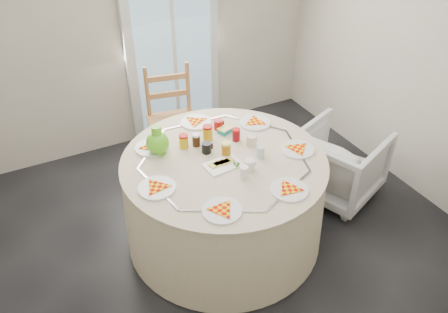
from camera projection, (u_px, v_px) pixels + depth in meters
name	position (u px, v px, depth m)	size (l,w,h in m)	color
floor	(226.00, 258.00, 3.48)	(4.00, 4.00, 0.00)	black
wall_back	(130.00, 23.00, 4.17)	(4.00, 0.02, 2.60)	#BCB5A3
glass_door	(172.00, 43.00, 4.43)	(1.00, 0.08, 2.10)	silver
table	(224.00, 200.00, 3.48)	(1.59, 1.59, 0.81)	beige
wooden_chair	(174.00, 126.00, 4.22)	(0.46, 0.44, 1.03)	#BA6645
armchair	(340.00, 157.00, 3.93)	(0.70, 0.66, 0.72)	silver
place_settings	(224.00, 160.00, 3.25)	(1.41, 1.41, 0.03)	white
jar_cluster	(209.00, 140.00, 3.39)	(0.46, 0.23, 0.14)	#964F24
butter_tub	(225.00, 132.00, 3.54)	(0.11, 0.08, 0.05)	teal
green_pitcher	(158.00, 142.00, 3.26)	(0.18, 0.18, 0.23)	#5CCA1F
cheese_platter	(223.00, 166.00, 3.18)	(0.27, 0.17, 0.03)	white
mugs_glasses	(235.00, 151.00, 3.28)	(0.55, 0.55, 0.10)	gray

